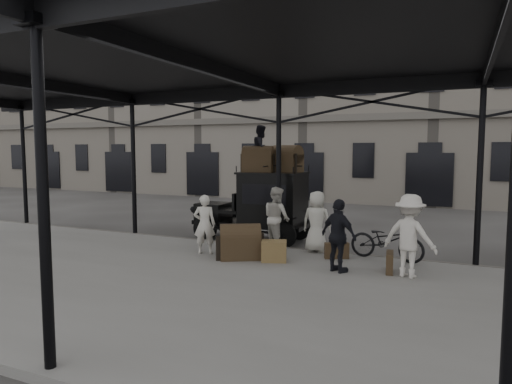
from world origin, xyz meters
The scene contains 18 objects.
ground centered at (0.00, 0.00, 0.00)m, with size 120.00×120.00×0.00m, color #383533.
platform centered at (0.00, -2.00, 0.07)m, with size 28.00×8.00×0.15m, color slate.
canopy centered at (0.00, -1.72, 4.60)m, with size 22.50×9.00×4.74m.
building_frontage centered at (0.00, 18.00, 7.00)m, with size 64.00×8.00×14.00m, color slate.
taxi centered at (-0.94, 3.14, 1.20)m, with size 3.65×1.55×2.18m.
porter_left centered at (-1.43, 0.39, 0.93)m, with size 0.57×0.37×1.55m, color silver.
porter_midleft centered at (0.03, 1.80, 1.00)m, with size 0.83×0.64×1.70m, color beige.
porter_centre centered at (1.17, 1.80, 0.96)m, with size 0.79×0.52×1.62m, color beige.
porter_official centered at (2.19, 0.06, 0.96)m, with size 0.95×0.40×1.63m, color black.
porter_right centered at (3.66, 0.30, 1.04)m, with size 1.15×0.66×1.78m, color silver.
bicycle centered at (3.00, 1.64, 0.63)m, with size 0.64×1.84×0.97m, color black.
porter_roof centered at (-0.97, 3.05, 2.89)m, with size 0.69×0.54×1.42m, color black.
steamer_trunk_roof_near centered at (-1.02, 2.90, 2.51)m, with size 0.90×0.55×0.66m, color #3F311D, non-canonical shape.
steamer_trunk_roof_far centered at (-0.27, 3.35, 2.52)m, with size 0.92×0.56×0.67m, color #3F311D, non-canonical shape.
steamer_trunk_platform centered at (-0.34, 0.28, 0.52)m, with size 1.00×0.61×0.73m, color #3F311D, non-canonical shape.
wicker_hamper centered at (0.52, 0.39, 0.40)m, with size 0.60×0.45×0.50m, color olive.
suitcase_upright centered at (3.24, 0.50, 0.38)m, with size 0.15×0.60×0.45m, color #3F311D.
suitcase_flat centered at (1.85, 1.27, 0.35)m, with size 0.60×0.15×0.40m, color #3F311D.
Camera 1 is at (4.59, -9.74, 2.87)m, focal length 32.00 mm.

